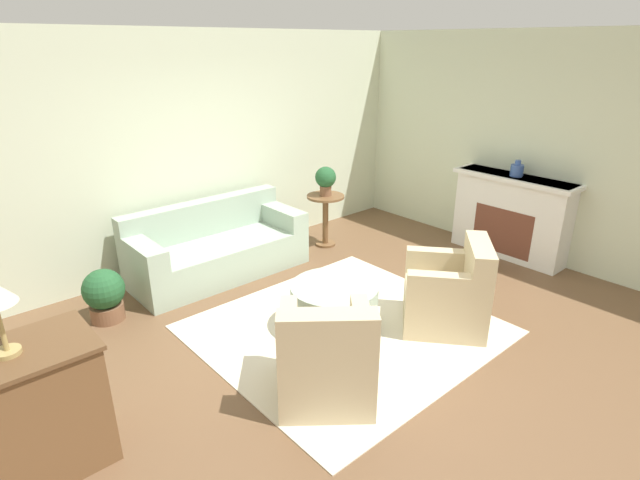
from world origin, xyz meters
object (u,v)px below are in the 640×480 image
(side_table, at_px, (325,212))
(armchair_right, at_px, (450,294))
(vase_mantel_near, at_px, (517,170))
(couch, at_px, (217,249))
(potted_plant_on_side_table, at_px, (326,179))
(dresser, at_px, (24,413))
(armchair_left, at_px, (326,359))
(ottoman_table, at_px, (334,302))
(potted_plant_floor, at_px, (104,294))

(side_table, bearing_deg, armchair_right, -102.33)
(vase_mantel_near, bearing_deg, couch, 146.85)
(potted_plant_on_side_table, bearing_deg, side_table, 135.00)
(armchair_right, relative_size, side_table, 1.46)
(vase_mantel_near, bearing_deg, dresser, 178.20)
(armchair_left, relative_size, side_table, 1.46)
(couch, xyz_separation_m, armchair_left, (-0.56, -2.59, 0.04))
(couch, xyz_separation_m, ottoman_table, (0.18, -1.89, -0.01))
(armchair_right, height_order, dresser, dresser)
(armchair_left, bearing_deg, ottoman_table, 43.41)
(couch, xyz_separation_m, armchair_right, (1.07, -2.59, 0.04))
(armchair_left, distance_m, armchair_right, 1.63)
(side_table, xyz_separation_m, potted_plant_floor, (-3.02, -0.03, -0.19))
(potted_plant_floor, bearing_deg, armchair_right, -43.46)
(armchair_left, distance_m, potted_plant_on_side_table, 3.27)
(ottoman_table, distance_m, side_table, 2.21)
(couch, distance_m, vase_mantel_near, 3.84)
(armchair_left, distance_m, potted_plant_floor, 2.52)
(ottoman_table, distance_m, vase_mantel_near, 3.08)
(potted_plant_on_side_table, bearing_deg, couch, 172.95)
(ottoman_table, xyz_separation_m, potted_plant_on_side_table, (1.41, 1.69, 0.64))
(couch, relative_size, potted_plant_floor, 3.81)
(armchair_left, relative_size, ottoman_table, 1.23)
(armchair_right, distance_m, ottoman_table, 1.13)
(ottoman_table, height_order, potted_plant_floor, potted_plant_floor)
(dresser, height_order, vase_mantel_near, vase_mantel_near)
(armchair_right, bearing_deg, armchair_left, 180.00)
(side_table, distance_m, potted_plant_on_side_table, 0.46)
(armchair_left, bearing_deg, dresser, 159.52)
(couch, bearing_deg, vase_mantel_near, -33.15)
(vase_mantel_near, xyz_separation_m, potted_plant_floor, (-4.56, 1.82, -0.87))
(armchair_left, bearing_deg, potted_plant_floor, 110.07)
(couch, bearing_deg, side_table, -7.05)
(armchair_right, distance_m, potted_plant_floor, 3.44)
(dresser, bearing_deg, side_table, 22.40)
(dresser, distance_m, potted_plant_floor, 1.96)
(armchair_left, relative_size, potted_plant_on_side_table, 2.67)
(side_table, height_order, potted_plant_floor, side_table)
(side_table, relative_size, potted_plant_floor, 1.30)
(potted_plant_on_side_table, distance_m, potted_plant_floor, 3.09)
(potted_plant_on_side_table, xyz_separation_m, potted_plant_floor, (-3.02, -0.03, -0.66))
(potted_plant_on_side_table, bearing_deg, ottoman_table, -129.84)
(armchair_left, bearing_deg, potted_plant_on_side_table, 48.01)
(vase_mantel_near, bearing_deg, ottoman_table, 176.80)
(dresser, distance_m, vase_mantel_near, 5.66)
(potted_plant_floor, bearing_deg, side_table, 0.56)
(side_table, relative_size, potted_plant_on_side_table, 1.82)
(vase_mantel_near, distance_m, potted_plant_floor, 4.99)
(couch, distance_m, ottoman_table, 1.89)
(couch, bearing_deg, potted_plant_floor, -170.97)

